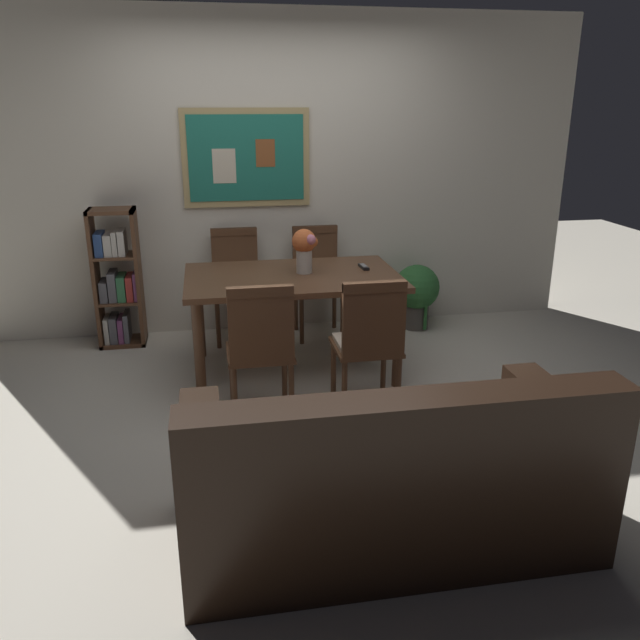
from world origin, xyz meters
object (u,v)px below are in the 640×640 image
dining_chair_far_left (236,275)px  bookshelf (118,282)px  dining_chair_far_right (317,272)px  dining_chair_near_right (369,337)px  leather_couch (388,481)px  dining_table (293,287)px  tv_remote (364,267)px  potted_ivy (417,292)px  flower_vase (305,246)px  dining_chair_near_left (260,342)px

dining_chair_far_left → bookshelf: size_ratio=0.82×
dining_chair_far_right → bookshelf: bearing=179.4°
dining_chair_near_right → leather_couch: bearing=-100.0°
dining_chair_near_right → bookshelf: (-1.67, 1.61, -0.02)m
dining_table → dining_chair_far_left: dining_chair_far_left is taller
dining_chair_near_right → tv_remote: 0.94m
tv_remote → dining_chair_near_right: bearing=-101.4°
dining_chair_far_right → tv_remote: bearing=-71.5°
dining_chair_near_right → dining_chair_far_right: 1.59m
dining_chair_far_left → potted_ivy: 1.57m
dining_chair_near_right → bookshelf: size_ratio=0.82×
dining_chair_far_left → dining_chair_far_right: same height
dining_chair_far_right → leather_couch: (-0.16, -2.79, -0.23)m
leather_couch → potted_ivy: bearing=69.3°
dining_chair_far_left → flower_vase: flower_vase is taller
dining_table → tv_remote: bearing=9.9°
dining_chair_near_left → leather_couch: dining_chair_near_left is taller
bookshelf → potted_ivy: bearing=-1.1°
dining_chair_near_left → tv_remote: size_ratio=5.76×
leather_couch → tv_remote: size_ratio=11.40×
dining_chair_near_left → dining_chair_far_right: bearing=68.6°
flower_vase → dining_chair_near_right: bearing=-72.7°
dining_chair_far_right → potted_ivy: size_ratio=1.46×
dining_chair_near_left → tv_remote: bearing=46.2°
dining_chair_near_left → flower_vase: size_ratio=2.89×
dining_chair_near_right → dining_chair_far_left: size_ratio=1.00×
leather_couch → bookshelf: size_ratio=1.62×
flower_vase → tv_remote: (0.45, 0.05, -0.18)m
potted_ivy → flower_vase: 1.43m
dining_chair_near_right → tv_remote: (0.18, 0.90, 0.21)m
bookshelf → dining_chair_near_left: bearing=-57.6°
potted_ivy → flower_vase: bearing=-147.0°
potted_ivy → flower_vase: flower_vase is taller
dining_chair_far_left → bookshelf: bookshelf is taller
dining_table → tv_remote: (0.54, 0.09, 0.10)m
dining_table → dining_chair_near_right: size_ratio=1.66×
dining_chair_near_left → dining_table: bearing=68.9°
dining_chair_near_right → dining_chair_far_left: 1.76m
dining_chair_near_right → flower_vase: size_ratio=2.89×
dining_chair_near_right → dining_chair_near_left: same height
bookshelf → tv_remote: 1.99m
bookshelf → leather_couch: bearing=-62.6°
dining_chair_near_left → bookshelf: bookshelf is taller
tv_remote → dining_chair_near_left: bearing=-133.8°
dining_table → leather_couch: leather_couch is taller
dining_chair_far_left → dining_chair_near_left: (0.06, -1.59, 0.00)m
dining_chair_near_left → bookshelf: size_ratio=0.82×
dining_chair_far_left → potted_ivy: bearing=-1.9°
dining_table → bookshelf: size_ratio=1.36×
dining_chair_far_left → potted_ivy: size_ratio=1.46×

